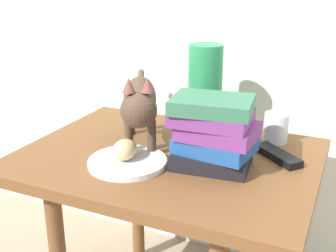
{
  "coord_description": "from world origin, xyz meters",
  "views": [
    {
      "loc": [
        0.43,
        -0.96,
        1.02
      ],
      "look_at": [
        0.0,
        0.0,
        0.63
      ],
      "focal_mm": 45.46,
      "sensor_mm": 36.0,
      "label": 1
    }
  ],
  "objects_px": {
    "plate": "(128,162)",
    "book_stack": "(214,132)",
    "bread_roll": "(125,150)",
    "side_table": "(168,180)",
    "candle_jar": "(276,129)",
    "tv_remote": "(277,155)",
    "green_vase": "(205,90)",
    "cat": "(140,102)"
  },
  "relations": [
    {
      "from": "plate",
      "to": "cat",
      "type": "height_order",
      "value": "cat"
    },
    {
      "from": "candle_jar",
      "to": "tv_remote",
      "type": "height_order",
      "value": "candle_jar"
    },
    {
      "from": "side_table",
      "to": "candle_jar",
      "type": "distance_m",
      "value": 0.34
    },
    {
      "from": "side_table",
      "to": "plate",
      "type": "relative_size",
      "value": 3.89
    },
    {
      "from": "cat",
      "to": "green_vase",
      "type": "height_order",
      "value": "green_vase"
    },
    {
      "from": "side_table",
      "to": "bread_roll",
      "type": "relative_size",
      "value": 9.77
    },
    {
      "from": "bread_roll",
      "to": "cat",
      "type": "xyz_separation_m",
      "value": [
        -0.01,
        0.11,
        0.09
      ]
    },
    {
      "from": "book_stack",
      "to": "tv_remote",
      "type": "bearing_deg",
      "value": 37.91
    },
    {
      "from": "plate",
      "to": "book_stack",
      "type": "height_order",
      "value": "book_stack"
    },
    {
      "from": "cat",
      "to": "tv_remote",
      "type": "xyz_separation_m",
      "value": [
        0.36,
        0.08,
        -0.12
      ]
    },
    {
      "from": "cat",
      "to": "tv_remote",
      "type": "distance_m",
      "value": 0.39
    },
    {
      "from": "side_table",
      "to": "green_vase",
      "type": "relative_size",
      "value": 2.94
    },
    {
      "from": "plate",
      "to": "book_stack",
      "type": "relative_size",
      "value": 0.94
    },
    {
      "from": "plate",
      "to": "green_vase",
      "type": "height_order",
      "value": "green_vase"
    },
    {
      "from": "side_table",
      "to": "green_vase",
      "type": "xyz_separation_m",
      "value": [
        0.03,
        0.2,
        0.21
      ]
    },
    {
      "from": "candle_jar",
      "to": "bread_roll",
      "type": "bearing_deg",
      "value": -135.69
    },
    {
      "from": "plate",
      "to": "book_stack",
      "type": "bearing_deg",
      "value": 23.02
    },
    {
      "from": "bread_roll",
      "to": "tv_remote",
      "type": "relative_size",
      "value": 0.53
    },
    {
      "from": "plate",
      "to": "green_vase",
      "type": "bearing_deg",
      "value": 72.7
    },
    {
      "from": "green_vase",
      "to": "tv_remote",
      "type": "height_order",
      "value": "green_vase"
    },
    {
      "from": "plate",
      "to": "bread_roll",
      "type": "height_order",
      "value": "bread_roll"
    },
    {
      "from": "tv_remote",
      "to": "plate",
      "type": "bearing_deg",
      "value": -110.03
    },
    {
      "from": "bread_roll",
      "to": "candle_jar",
      "type": "distance_m",
      "value": 0.44
    },
    {
      "from": "side_table",
      "to": "tv_remote",
      "type": "distance_m",
      "value": 0.3
    },
    {
      "from": "bread_roll",
      "to": "candle_jar",
      "type": "relative_size",
      "value": 0.94
    },
    {
      "from": "book_stack",
      "to": "green_vase",
      "type": "height_order",
      "value": "green_vase"
    },
    {
      "from": "book_stack",
      "to": "green_vase",
      "type": "xyz_separation_m",
      "value": [
        -0.1,
        0.22,
        0.04
      ]
    },
    {
      "from": "bread_roll",
      "to": "side_table",
      "type": "bearing_deg",
      "value": 54.01
    },
    {
      "from": "bread_roll",
      "to": "tv_remote",
      "type": "bearing_deg",
      "value": 28.86
    },
    {
      "from": "candle_jar",
      "to": "side_table",
      "type": "bearing_deg",
      "value": -139.47
    },
    {
      "from": "side_table",
      "to": "candle_jar",
      "type": "bearing_deg",
      "value": 40.53
    },
    {
      "from": "side_table",
      "to": "book_stack",
      "type": "xyz_separation_m",
      "value": [
        0.13,
        -0.02,
        0.17
      ]
    },
    {
      "from": "cat",
      "to": "book_stack",
      "type": "distance_m",
      "value": 0.23
    },
    {
      "from": "tv_remote",
      "to": "book_stack",
      "type": "bearing_deg",
      "value": -101.88
    },
    {
      "from": "cat",
      "to": "candle_jar",
      "type": "height_order",
      "value": "cat"
    },
    {
      "from": "plate",
      "to": "candle_jar",
      "type": "bearing_deg",
      "value": 45.29
    },
    {
      "from": "plate",
      "to": "green_vase",
      "type": "relative_size",
      "value": 0.76
    },
    {
      "from": "side_table",
      "to": "bread_roll",
      "type": "height_order",
      "value": "bread_roll"
    },
    {
      "from": "bread_roll",
      "to": "green_vase",
      "type": "xyz_separation_m",
      "value": [
        0.1,
        0.3,
        0.09
      ]
    },
    {
      "from": "side_table",
      "to": "book_stack",
      "type": "bearing_deg",
      "value": -8.53
    },
    {
      "from": "cat",
      "to": "book_stack",
      "type": "xyz_separation_m",
      "value": [
        0.22,
        -0.03,
        -0.04
      ]
    },
    {
      "from": "cat",
      "to": "green_vase",
      "type": "xyz_separation_m",
      "value": [
        0.12,
        0.19,
        0.0
      ]
    }
  ]
}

